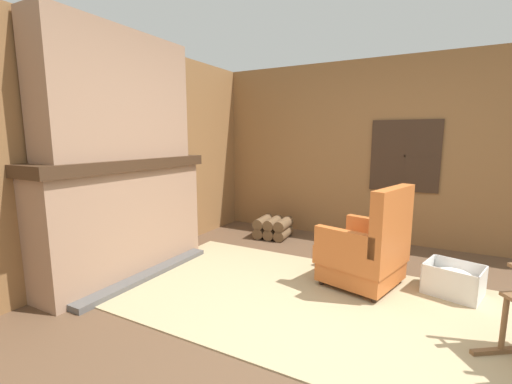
{
  "coord_description": "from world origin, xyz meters",
  "views": [
    {
      "loc": [
        0.6,
        -2.48,
        1.47
      ],
      "look_at": [
        -1.09,
        0.65,
        0.9
      ],
      "focal_mm": 24.0,
      "sensor_mm": 36.0,
      "label": 1
    }
  ],
  "objects": [
    {
      "name": "ground_plane",
      "position": [
        0.0,
        0.0,
        0.0
      ],
      "size": [
        14.0,
        14.0,
        0.0
      ],
      "primitive_type": "plane",
      "color": "brown"
    },
    {
      "name": "laundry_basket",
      "position": [
        0.79,
        1.07,
        0.15
      ],
      "size": [
        0.55,
        0.49,
        0.3
      ],
      "rotation": [
        0.0,
        0.0,
        -0.27
      ],
      "color": "white",
      "rests_on": "ground"
    },
    {
      "name": "chimney_breast",
      "position": [
        -2.33,
        0.0,
        1.88
      ],
      "size": [
        0.37,
        1.67,
        1.27
      ],
      "color": "#9E7A60",
      "rests_on": "fireplace_hearth"
    },
    {
      "name": "wood_panel_wall_left",
      "position": [
        -2.57,
        0.0,
        1.27
      ],
      "size": [
        0.06,
        5.68,
        2.54
      ],
      "color": "olive",
      "rests_on": "ground"
    },
    {
      "name": "fireplace_hearth",
      "position": [
        -2.31,
        0.0,
        0.62
      ],
      "size": [
        0.64,
        2.0,
        1.25
      ],
      "color": "#9E7A60",
      "rests_on": "ground"
    },
    {
      "name": "firewood_stack",
      "position": [
        -1.51,
        1.96,
        0.15
      ],
      "size": [
        0.51,
        0.47,
        0.3
      ],
      "rotation": [
        0.0,
        0.0,
        0.07
      ],
      "color": "brown",
      "rests_on": "ground"
    },
    {
      "name": "storage_case",
      "position": [
        -2.37,
        0.69,
        1.31
      ],
      "size": [
        0.16,
        0.26,
        0.13
      ],
      "color": "gray",
      "rests_on": "fireplace_hearth"
    },
    {
      "name": "wood_panel_wall_back",
      "position": [
        0.01,
        2.57,
        1.27
      ],
      "size": [
        5.68,
        0.09,
        2.54
      ],
      "color": "olive",
      "rests_on": "ground"
    },
    {
      "name": "armchair",
      "position": [
        0.02,
        0.88,
        0.36
      ],
      "size": [
        0.85,
        0.87,
        1.02
      ],
      "rotation": [
        0.0,
        0.0,
        2.88
      ],
      "color": "#C6662D",
      "rests_on": "ground"
    },
    {
      "name": "oil_lamp_vase",
      "position": [
        -2.37,
        -0.3,
        1.36
      ],
      "size": [
        0.1,
        0.1,
        0.31
      ],
      "color": "#47708E",
      "rests_on": "fireplace_hearth"
    },
    {
      "name": "area_rug",
      "position": [
        -0.32,
        0.31,
        0.01
      ],
      "size": [
        3.77,
        2.04,
        0.01
      ],
      "color": "tan",
      "rests_on": "ground"
    }
  ]
}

